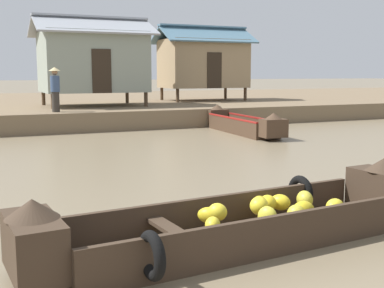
# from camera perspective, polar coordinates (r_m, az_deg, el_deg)

# --- Properties ---
(ground_plane) EXTENTS (300.00, 300.00, 0.00)m
(ground_plane) POSITION_cam_1_polar(r_m,az_deg,el_deg) (10.89, -14.15, -3.67)
(ground_plane) COLOR #7A6B51
(riverbank_strip) EXTENTS (160.00, 20.00, 0.74)m
(riverbank_strip) POSITION_cam_1_polar(r_m,az_deg,el_deg) (28.25, -20.32, 3.95)
(riverbank_strip) COLOR #756047
(riverbank_strip) RESTS_ON ground
(banana_boat) EXTENTS (5.75, 2.16, 0.91)m
(banana_boat) POSITION_cam_1_polar(r_m,az_deg,el_deg) (6.49, 6.00, -8.76)
(banana_boat) COLOR #3D2D21
(banana_boat) RESTS_ON ground
(fishing_skiff_distant) EXTENTS (1.18, 5.15, 0.91)m
(fishing_skiff_distant) POSITION_cam_1_polar(r_m,az_deg,el_deg) (18.32, 5.74, 2.28)
(fishing_skiff_distant) COLOR #473323
(fishing_skiff_distant) RESTS_ON ground
(stilt_house_mid_left) EXTENTS (5.03, 3.74, 3.91)m
(stilt_house_mid_left) POSITION_cam_1_polar(r_m,az_deg,el_deg) (22.57, -11.33, 9.34)
(stilt_house_mid_left) COLOR #4C3826
(stilt_house_mid_left) RESTS_ON riverbank_strip
(stilt_house_mid_right) EXTENTS (4.97, 3.13, 3.91)m
(stilt_house_mid_right) POSITION_cam_1_polar(r_m,az_deg,el_deg) (26.67, 1.30, 9.32)
(stilt_house_mid_right) COLOR #4C3826
(stilt_house_mid_right) RESTS_ON riverbank_strip
(vendor_person) EXTENTS (0.44, 0.44, 1.66)m
(vendor_person) POSITION_cam_1_polar(r_m,az_deg,el_deg) (19.25, -15.41, 6.30)
(vendor_person) COLOR #332D28
(vendor_person) RESTS_ON riverbank_strip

